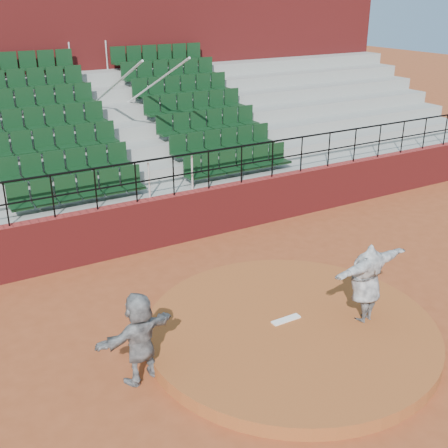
{
  "coord_description": "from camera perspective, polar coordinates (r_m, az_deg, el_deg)",
  "views": [
    {
      "loc": [
        -5.66,
        -7.18,
        6.06
      ],
      "look_at": [
        0.0,
        2.5,
        1.4
      ],
      "focal_mm": 45.0,
      "sensor_mm": 36.0,
      "label": 1
    }
  ],
  "objects": [
    {
      "name": "ground",
      "position": [
        10.97,
        6.73,
        -11.15
      ],
      "size": [
        90.0,
        90.0,
        0.0
      ],
      "primitive_type": "plane",
      "color": "brown",
      "rests_on": "ground"
    },
    {
      "name": "pitchers_mound",
      "position": [
        10.9,
        6.76,
        -10.6
      ],
      "size": [
        5.5,
        5.5,
        0.25
      ],
      "primitive_type": "cylinder",
      "color": "#9A4C22",
      "rests_on": "ground"
    },
    {
      "name": "wall_railing",
      "position": [
        14.02,
        -5.19,
        5.77
      ],
      "size": [
        24.04,
        0.05,
        1.03
      ],
      "color": "black",
      "rests_on": "boundary_wall"
    },
    {
      "name": "pitcher",
      "position": [
        10.83,
        14.25,
        -5.81
      ],
      "size": [
        1.99,
        0.79,
        1.58
      ],
      "primitive_type": "imported",
      "rotation": [
        0.0,
        0.0,
        3.28
      ],
      "color": "black",
      "rests_on": "pitchers_mound"
    },
    {
      "name": "press_box_facade",
      "position": [
        20.73,
        -14.74,
        14.9
      ],
      "size": [
        24.0,
        3.0,
        7.1
      ],
      "primitive_type": "cube",
      "color": "maroon",
      "rests_on": "ground"
    },
    {
      "name": "fielder",
      "position": [
        9.48,
        -8.56,
        -11.34
      ],
      "size": [
        1.57,
        0.82,
        1.62
      ],
      "primitive_type": "imported",
      "rotation": [
        0.0,
        0.0,
        3.38
      ],
      "color": "black",
      "rests_on": "ground"
    },
    {
      "name": "pitching_rubber",
      "position": [
        10.92,
        6.32,
        -9.63
      ],
      "size": [
        0.6,
        0.15,
        0.03
      ],
      "primitive_type": "cube",
      "color": "white",
      "rests_on": "pitchers_mound"
    },
    {
      "name": "seating_deck",
      "position": [
        17.43,
        -10.32,
        6.84
      ],
      "size": [
        24.0,
        5.97,
        4.63
      ],
      "color": "gray",
      "rests_on": "ground"
    },
    {
      "name": "boundary_wall",
      "position": [
        14.48,
        -5.0,
        0.54
      ],
      "size": [
        24.0,
        0.3,
        1.3
      ],
      "primitive_type": "cube",
      "color": "maroon",
      "rests_on": "ground"
    }
  ]
}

